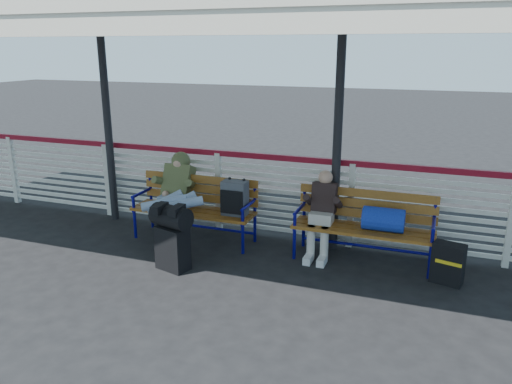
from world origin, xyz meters
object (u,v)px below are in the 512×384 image
at_px(traveler_man, 174,198).
at_px(companion_person, 322,213).
at_px(bench_right, 372,220).
at_px(suitcase_side, 448,264).
at_px(luggage_stack, 172,235).
at_px(bench_left, 209,201).

distance_m(traveler_man, companion_person, 2.04).
distance_m(bench_right, suitcase_side, 1.05).
bearing_deg(companion_person, traveler_man, -168.93).
bearing_deg(bench_right, luggage_stack, -154.58).
height_order(bench_left, suitcase_side, bench_left).
height_order(luggage_stack, suitcase_side, luggage_stack).
bearing_deg(companion_person, bench_left, -178.32).
distance_m(luggage_stack, companion_person, 1.97).
bearing_deg(bench_right, companion_person, -178.47).
distance_m(bench_left, companion_person, 1.63).
relative_size(bench_right, companion_person, 1.57).
xyz_separation_m(traveler_man, suitcase_side, (3.60, 0.09, -0.46)).
xyz_separation_m(bench_right, traveler_man, (-2.65, -0.41, 0.13)).
distance_m(bench_right, companion_person, 0.65).
distance_m(bench_left, suitcase_side, 3.26).
height_order(luggage_stack, bench_left, bench_left).
relative_size(bench_left, bench_right, 1.00).
distance_m(traveler_man, suitcase_side, 3.63).
distance_m(luggage_stack, suitcase_side, 3.35).
height_order(luggage_stack, bench_right, bench_right).
relative_size(companion_person, suitcase_side, 2.30).
bearing_deg(suitcase_side, bench_left, -168.95).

